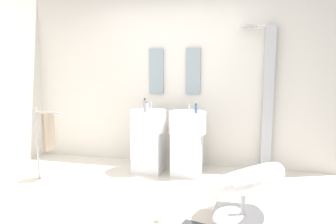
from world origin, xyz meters
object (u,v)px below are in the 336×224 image
(towel_rack, at_px, (47,133))
(soap_bottle_clear, at_px, (146,107))
(soap_bottle_blue, at_px, (196,109))
(pedestal_sink_left, at_px, (148,137))
(shower_column, at_px, (267,96))
(soap_bottle_grey, at_px, (145,106))
(lounge_chair, at_px, (244,186))
(pedestal_sink_right, at_px, (187,139))
(coffee_mug, at_px, (161,217))

(towel_rack, distance_m, soap_bottle_clear, 1.34)
(soap_bottle_blue, distance_m, soap_bottle_clear, 0.68)
(pedestal_sink_left, bearing_deg, shower_column, 13.54)
(soap_bottle_grey, distance_m, soap_bottle_blue, 0.69)
(pedestal_sink_left, bearing_deg, lounge_chair, -42.03)
(soap_bottle_clear, bearing_deg, pedestal_sink_right, 13.26)
(coffee_mug, bearing_deg, lounge_chair, 17.04)
(pedestal_sink_left, relative_size, towel_rack, 1.03)
(towel_rack, distance_m, soap_bottle_grey, 1.33)
(pedestal_sink_left, bearing_deg, pedestal_sink_right, 0.00)
(pedestal_sink_right, relative_size, soap_bottle_blue, 7.54)
(shower_column, relative_size, coffee_mug, 24.65)
(shower_column, bearing_deg, pedestal_sink_right, -159.72)
(towel_rack, distance_m, coffee_mug, 2.00)
(pedestal_sink_left, distance_m, shower_column, 1.76)
(towel_rack, height_order, soap_bottle_clear, soap_bottle_clear)
(towel_rack, height_order, coffee_mug, towel_rack)
(pedestal_sink_left, distance_m, lounge_chair, 1.79)
(lounge_chair, height_order, coffee_mug, lounge_chair)
(shower_column, xyz_separation_m, towel_rack, (-2.80, -1.04, -0.45))
(coffee_mug, bearing_deg, soap_bottle_grey, 113.79)
(shower_column, xyz_separation_m, soap_bottle_blue, (-0.92, -0.53, -0.14))
(pedestal_sink_right, distance_m, towel_rack, 1.87)
(pedestal_sink_right, distance_m, soap_bottle_clear, 0.72)
(pedestal_sink_left, bearing_deg, towel_rack, -151.21)
(pedestal_sink_left, relative_size, shower_column, 0.48)
(coffee_mug, relative_size, soap_bottle_grey, 0.44)
(shower_column, bearing_deg, coffee_mug, -120.10)
(shower_column, height_order, towel_rack, shower_column)
(towel_rack, bearing_deg, coffee_mug, -24.12)
(soap_bottle_blue, relative_size, soap_bottle_clear, 0.94)
(coffee_mug, xyz_separation_m, soap_bottle_clear, (-0.55, 1.30, 0.89))
(shower_column, relative_size, towel_rack, 2.16)
(pedestal_sink_left, distance_m, coffee_mug, 1.60)
(shower_column, height_order, coffee_mug, shower_column)
(pedestal_sink_right, bearing_deg, soap_bottle_blue, -46.01)
(pedestal_sink_left, relative_size, soap_bottle_blue, 7.54)
(pedestal_sink_right, height_order, soap_bottle_blue, soap_bottle_blue)
(soap_bottle_grey, xyz_separation_m, soap_bottle_blue, (0.69, 0.04, -0.03))
(soap_bottle_clear, bearing_deg, towel_rack, -156.52)
(towel_rack, relative_size, coffee_mug, 11.42)
(pedestal_sink_left, height_order, pedestal_sink_right, same)
(soap_bottle_clear, bearing_deg, soap_bottle_blue, -0.97)
(shower_column, distance_m, coffee_mug, 2.34)
(shower_column, bearing_deg, soap_bottle_clear, -162.06)
(lounge_chair, relative_size, coffee_mug, 12.97)
(pedestal_sink_right, height_order, shower_column, shower_column)
(pedestal_sink_left, bearing_deg, soap_bottle_clear, -82.80)
(lounge_chair, xyz_separation_m, soap_bottle_grey, (-1.31, 1.01, 0.62))
(lounge_chair, height_order, towel_rack, towel_rack)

